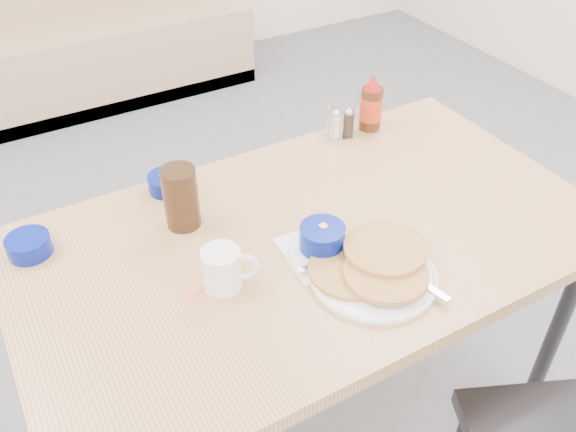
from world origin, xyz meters
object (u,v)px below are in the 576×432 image
dining_table (313,253)px  syrup_bottle (371,106)px  coffee_mug (224,268)px  condiment_caddy (342,125)px  butter_bowl (167,183)px  creamer_bowl (29,246)px  grits_setting (322,241)px  pancake_plate (374,269)px  booth_bench (76,38)px  amber_tumbler (181,198)px

dining_table → syrup_bottle: syrup_bottle is taller
dining_table → syrup_bottle: 0.55m
coffee_mug → syrup_bottle: (0.67, 0.39, 0.03)m
condiment_caddy → syrup_bottle: syrup_bottle is taller
coffee_mug → butter_bowl: 0.39m
coffee_mug → creamer_bowl: (-0.34, 0.32, -0.03)m
creamer_bowl → condiment_caddy: size_ratio=0.94×
dining_table → syrup_bottle: size_ratio=8.13×
dining_table → coffee_mug: size_ratio=11.71×
grits_setting → pancake_plate: bearing=-66.4°
pancake_plate → coffee_mug: 0.33m
coffee_mug → syrup_bottle: syrup_bottle is taller
dining_table → syrup_bottle: bearing=39.8°
dining_table → syrup_bottle: (0.41, 0.34, 0.14)m
booth_bench → coffee_mug: (-0.26, -2.59, 0.46)m
amber_tumbler → pancake_plate: bearing=-52.4°
pancake_plate → booth_bench: bearing=90.8°
creamer_bowl → amber_tumbler: size_ratio=0.64×
pancake_plate → grits_setting: (-0.05, 0.12, 0.01)m
pancake_plate → creamer_bowl: 0.78m
pancake_plate → coffee_mug: bearing=155.1°
booth_bench → creamer_bowl: bearing=-104.8°
creamer_bowl → butter_bowl: (0.36, 0.08, -0.00)m
booth_bench → creamer_bowl: 2.39m
creamer_bowl → amber_tumbler: (0.35, -0.07, 0.06)m
syrup_bottle → booth_bench: bearing=100.5°
coffee_mug → creamer_bowl: coffee_mug is taller
pancake_plate → condiment_caddy: condiment_caddy is taller
grits_setting → creamer_bowl: grits_setting is taller
creamer_bowl → pancake_plate: bearing=-35.4°
pancake_plate → coffee_mug: coffee_mug is taller
coffee_mug → condiment_caddy: size_ratio=1.13×
dining_table → coffee_mug: 0.28m
creamer_bowl → butter_bowl: bearing=12.0°
butter_bowl → syrup_bottle: size_ratio=0.58×
pancake_plate → butter_bowl: pancake_plate is taller
dining_table → grits_setting: grits_setting is taller
booth_bench → dining_table: booth_bench is taller
butter_bowl → coffee_mug: bearing=-93.0°
coffee_mug → butter_bowl: (0.02, 0.39, -0.03)m
pancake_plate → butter_bowl: size_ratio=2.89×
dining_table → creamer_bowl: size_ratio=14.06×
amber_tumbler → dining_table: bearing=-36.6°
pancake_plate → grits_setting: size_ratio=1.49×
coffee_mug → grits_setting: 0.24m
coffee_mug → grits_setting: bearing=-2.9°
booth_bench → creamer_bowl: size_ratio=19.09×
booth_bench → coffee_mug: bearing=-95.7°
grits_setting → syrup_bottle: syrup_bottle is taller
dining_table → creamer_bowl: (-0.60, 0.26, 0.08)m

